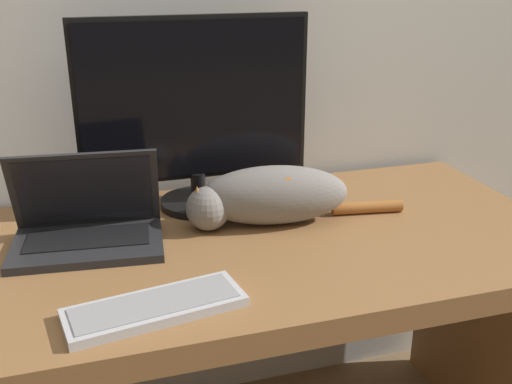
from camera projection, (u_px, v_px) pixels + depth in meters
The scene contains 6 objects.
wall_back at pixel (172, 4), 1.65m from camera, with size 6.40×0.06×2.60m.
desk at pixel (215, 298), 1.49m from camera, with size 1.75×0.77×0.78m.
monitor at pixel (195, 112), 1.56m from camera, with size 0.61×0.21×0.51m.
laptop at pixel (87, 227), 1.42m from camera, with size 0.37×0.25×0.23m.
external_keyboard at pixel (155, 307), 1.16m from camera, with size 0.36×0.17×0.02m.
cat at pixel (268, 195), 1.52m from camera, with size 0.58×0.21×0.15m.
Camera 1 is at (-0.27, -0.89, 1.42)m, focal length 42.00 mm.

